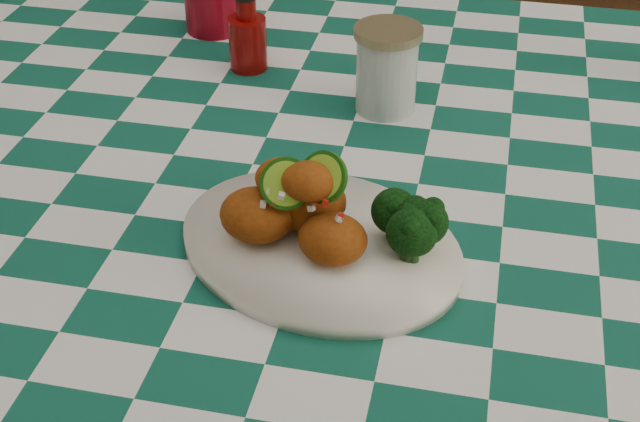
% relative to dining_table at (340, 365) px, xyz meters
% --- Properties ---
extents(dining_table, '(1.66, 1.06, 0.79)m').
position_rel_dining_table_xyz_m(dining_table, '(0.00, 0.00, 0.00)').
color(dining_table, '#0E4F3D').
rests_on(dining_table, ground).
extents(plate, '(0.38, 0.35, 0.02)m').
position_rel_dining_table_xyz_m(plate, '(0.02, -0.22, 0.40)').
color(plate, white).
rests_on(plate, dining_table).
extents(fried_chicken_pile, '(0.15, 0.11, 0.10)m').
position_rel_dining_table_xyz_m(fried_chicken_pile, '(0.00, -0.22, 0.46)').
color(fried_chicken_pile, '#8F3D0D').
rests_on(fried_chicken_pile, plate).
extents(broccoli_side, '(0.08, 0.08, 0.06)m').
position_rel_dining_table_xyz_m(broccoli_side, '(0.11, -0.21, 0.44)').
color(broccoli_side, black).
rests_on(broccoli_side, plate).
extents(ketchup_bottle, '(0.06, 0.06, 0.12)m').
position_rel_dining_table_xyz_m(ketchup_bottle, '(-0.18, 0.18, 0.45)').
color(ketchup_bottle, '#6D0705').
rests_on(ketchup_bottle, dining_table).
extents(mason_jar, '(0.10, 0.10, 0.12)m').
position_rel_dining_table_xyz_m(mason_jar, '(0.04, 0.11, 0.45)').
color(mason_jar, '#B2BCBA').
rests_on(mason_jar, dining_table).
extents(wooden_chair_left, '(0.59, 0.60, 0.97)m').
position_rel_dining_table_xyz_m(wooden_chair_left, '(-0.33, 0.74, 0.09)').
color(wooden_chair_left, '#472814').
rests_on(wooden_chair_left, ground).
extents(wooden_chair_right, '(0.48, 0.49, 0.87)m').
position_rel_dining_table_xyz_m(wooden_chair_right, '(0.25, 0.73, 0.04)').
color(wooden_chair_right, '#472814').
rests_on(wooden_chair_right, ground).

